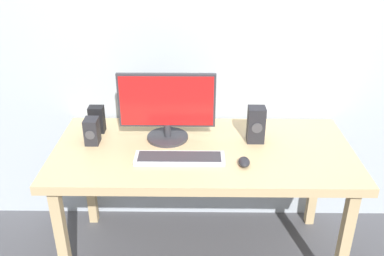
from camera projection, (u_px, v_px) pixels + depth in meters
name	position (u px, v px, depth m)	size (l,w,h in m)	color
ground_plane	(202.00, 252.00, 2.56)	(6.00, 6.00, 0.00)	#4C4C51
desk	(203.00, 159.00, 2.26)	(1.59, 0.74, 0.73)	tan
monitor	(167.00, 107.00, 2.26)	(0.52, 0.23, 0.37)	#333338
keyboard_primary	(180.00, 158.00, 2.12)	(0.45, 0.13, 0.02)	silver
mouse	(244.00, 162.00, 2.07)	(0.06, 0.09, 0.04)	#232328
speaker_right	(256.00, 125.00, 2.26)	(0.09, 0.09, 0.20)	#232328
speaker_left	(92.00, 131.00, 2.26)	(0.07, 0.09, 0.14)	#232328
audio_controller	(97.00, 119.00, 2.37)	(0.08, 0.08, 0.15)	black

